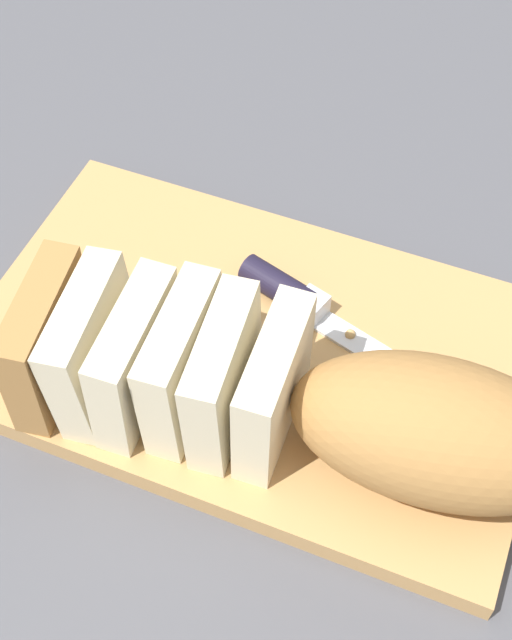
{
  "coord_description": "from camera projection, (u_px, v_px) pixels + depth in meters",
  "views": [
    {
      "loc": [
        -0.13,
        0.35,
        0.55
      ],
      "look_at": [
        0.0,
        0.0,
        0.05
      ],
      "focal_mm": 50.61,
      "sensor_mm": 36.0,
      "label": 1
    }
  ],
  "objects": [
    {
      "name": "cutting_board",
      "position": [
        256.0,
        352.0,
        0.66
      ],
      "size": [
        0.42,
        0.27,
        0.02
      ],
      "primitive_type": "cube",
      "rotation": [
        0.0,
        0.0,
        -0.03
      ],
      "color": "tan",
      "rests_on": "ground_plane"
    },
    {
      "name": "bread_loaf",
      "position": [
        310.0,
        400.0,
        0.57
      ],
      "size": [
        0.37,
        0.13,
        0.09
      ],
      "rotation": [
        0.0,
        0.0,
        0.08
      ],
      "color": "#A8753D",
      "rests_on": "cutting_board"
    },
    {
      "name": "crumb_near_loaf",
      "position": [
        381.0,
        423.0,
        0.61
      ],
      "size": [
        0.01,
        0.01,
        0.01
      ],
      "primitive_type": "sphere",
      "color": "tan",
      "rests_on": "cutting_board"
    },
    {
      "name": "crumb_near_knife",
      "position": [
        350.0,
        334.0,
        0.65
      ],
      "size": [
        0.01,
        0.01,
        0.01
      ],
      "primitive_type": "sphere",
      "color": "tan",
      "rests_on": "cutting_board"
    },
    {
      "name": "bread_knife",
      "position": [
        313.0,
        309.0,
        0.66
      ],
      "size": [
        0.24,
        0.1,
        0.02
      ],
      "rotation": [
        0.0,
        0.0,
        2.82
      ],
      "color": "silver",
      "rests_on": "cutting_board"
    },
    {
      "name": "ground_plane",
      "position": [
        256.0,
        359.0,
        0.67
      ],
      "size": [
        3.0,
        3.0,
        0.0
      ],
      "primitive_type": "plane",
      "color": "#4C4C51"
    },
    {
      "name": "crumb_stray_left",
      "position": [
        310.0,
        399.0,
        0.62
      ],
      "size": [
        0.0,
        0.0,
        0.0
      ],
      "primitive_type": "sphere",
      "color": "tan",
      "rests_on": "cutting_board"
    }
  ]
}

